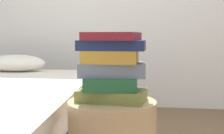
% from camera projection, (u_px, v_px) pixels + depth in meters
% --- Properties ---
extents(book_olive, '(0.32, 0.21, 0.05)m').
position_uv_depth(book_olive, '(111.00, 95.00, 1.32)').
color(book_olive, olive).
rests_on(book_olive, side_table).
extents(book_forest, '(0.25, 0.23, 0.06)m').
position_uv_depth(book_forest, '(110.00, 83.00, 1.33)').
color(book_forest, '#1E512D').
rests_on(book_forest, book_olive).
extents(book_slate, '(0.30, 0.18, 0.06)m').
position_uv_depth(book_slate, '(111.00, 70.00, 1.32)').
color(book_slate, slate).
rests_on(book_slate, book_forest).
extents(book_ochre, '(0.24, 0.17, 0.06)m').
position_uv_depth(book_ochre, '(111.00, 57.00, 1.31)').
color(book_ochre, '#B7842D').
rests_on(book_ochre, book_slate).
extents(book_navy, '(0.30, 0.17, 0.04)m').
position_uv_depth(book_navy, '(112.00, 45.00, 1.30)').
color(book_navy, '#19234C').
rests_on(book_navy, book_ochre).
extents(book_maroon, '(0.26, 0.24, 0.04)m').
position_uv_depth(book_maroon, '(111.00, 36.00, 1.29)').
color(book_maroon, maroon).
rests_on(book_maroon, book_navy).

